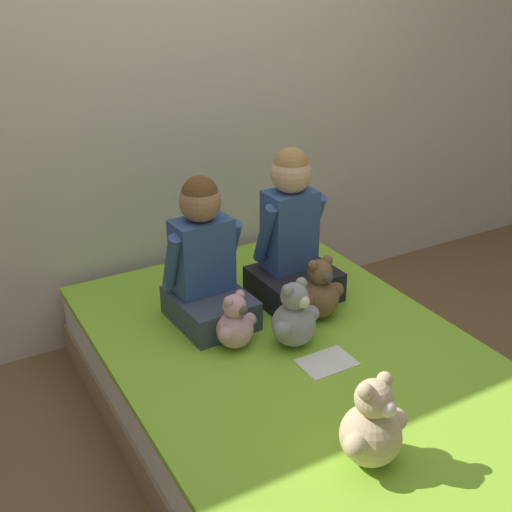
# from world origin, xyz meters

# --- Properties ---
(ground_plane) EXTENTS (14.00, 14.00, 0.00)m
(ground_plane) POSITION_xyz_m (0.00, 0.00, 0.00)
(ground_plane) COLOR brown
(wall_behind_bed) EXTENTS (8.00, 0.06, 2.50)m
(wall_behind_bed) POSITION_xyz_m (0.00, 1.10, 1.25)
(wall_behind_bed) COLOR beige
(wall_behind_bed) RESTS_ON ground_plane
(bed) EXTENTS (1.37, 2.04, 0.36)m
(bed) POSITION_xyz_m (0.00, 0.00, 0.18)
(bed) COLOR #997F60
(bed) RESTS_ON ground_plane
(child_on_left) EXTENTS (0.34, 0.38, 0.63)m
(child_on_left) POSITION_xyz_m (-0.20, 0.43, 0.62)
(child_on_left) COLOR #384251
(child_on_left) RESTS_ON bed
(child_on_right) EXTENTS (0.37, 0.32, 0.69)m
(child_on_right) POSITION_xyz_m (0.23, 0.43, 0.65)
(child_on_right) COLOR black
(child_on_right) RESTS_ON bed
(teddy_bear_held_by_left_child) EXTENTS (0.19, 0.15, 0.24)m
(teddy_bear_held_by_left_child) POSITION_xyz_m (-0.19, 0.17, 0.46)
(teddy_bear_held_by_left_child) COLOR #DBA3B2
(teddy_bear_held_by_left_child) RESTS_ON bed
(teddy_bear_held_by_right_child) EXTENTS (0.23, 0.17, 0.28)m
(teddy_bear_held_by_right_child) POSITION_xyz_m (0.23, 0.20, 0.48)
(teddy_bear_held_by_right_child) COLOR brown
(teddy_bear_held_by_right_child) RESTS_ON bed
(teddy_bear_between_children) EXTENTS (0.23, 0.18, 0.28)m
(teddy_bear_between_children) POSITION_xyz_m (0.02, 0.07, 0.48)
(teddy_bear_between_children) COLOR #939399
(teddy_bear_between_children) RESTS_ON bed
(teddy_bear_at_foot_of_bed) EXTENTS (0.25, 0.19, 0.30)m
(teddy_bear_at_foot_of_bed) POSITION_xyz_m (-0.13, -0.59, 0.49)
(teddy_bear_at_foot_of_bed) COLOR #D1B78E
(teddy_bear_at_foot_of_bed) RESTS_ON bed
(sign_card) EXTENTS (0.21, 0.15, 0.00)m
(sign_card) POSITION_xyz_m (0.06, -0.10, 0.36)
(sign_card) COLOR white
(sign_card) RESTS_ON bed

